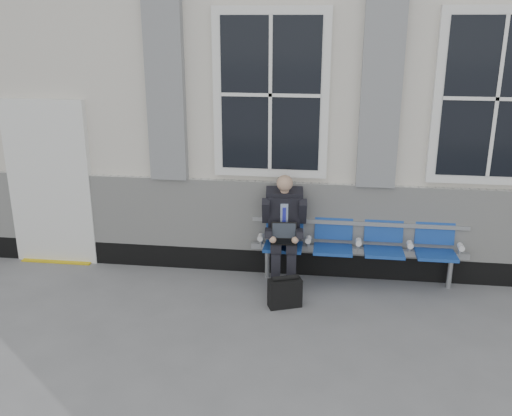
# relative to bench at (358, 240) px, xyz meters

# --- Properties ---
(ground) EXTENTS (70.00, 70.00, 0.00)m
(ground) POSITION_rel_bench_xyz_m (1.06, -1.32, -0.55)
(ground) COLOR slate
(ground) RESTS_ON ground
(station_building) EXTENTS (14.40, 4.40, 4.49)m
(station_building) POSITION_rel_bench_xyz_m (1.04, 2.15, 1.67)
(station_building) COLOR silver
(station_building) RESTS_ON ground
(bench) EXTENTS (2.60, 0.47, 0.91)m
(bench) POSITION_rel_bench_xyz_m (0.00, 0.00, 0.00)
(bench) COLOR #9EA0A3
(bench) RESTS_ON ground
(businessman) EXTENTS (0.55, 0.74, 1.36)m
(businessman) POSITION_rel_bench_xyz_m (-0.89, -0.13, 0.19)
(businessman) COLOR black
(businessman) RESTS_ON ground
(briefcase) EXTENTS (0.40, 0.28, 0.38)m
(briefcase) POSITION_rel_bench_xyz_m (-0.82, -0.76, -0.38)
(briefcase) COLOR black
(briefcase) RESTS_ON ground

